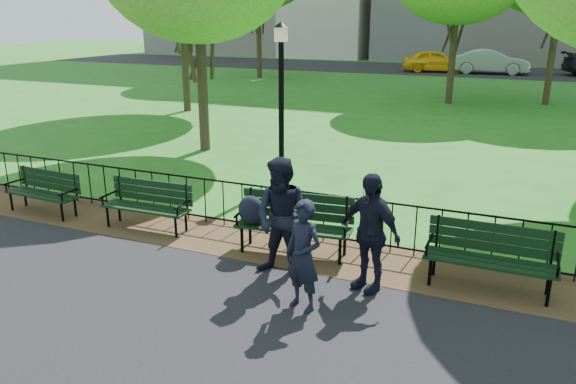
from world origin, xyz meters
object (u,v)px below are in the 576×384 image
at_px(park_bench_right_a, 491,250).
at_px(person_right, 370,232).
at_px(park_bench_main, 275,214).
at_px(person_mid, 283,219).
at_px(park_bench_left_b, 45,187).
at_px(person_left, 303,256).
at_px(lamppost, 281,99).
at_px(park_bench_left_a, 148,200).
at_px(sedan_silver, 491,61).
at_px(taxi, 435,61).

xyz_separation_m(park_bench_right_a, person_right, (-1.62, -0.72, 0.29)).
xyz_separation_m(park_bench_main, person_mid, (0.49, -0.78, 0.26)).
xyz_separation_m(park_bench_left_b, person_left, (6.20, -1.56, 0.25)).
height_order(park_bench_right_a, lamppost, lamppost).
bearing_deg(park_bench_main, person_right, -27.10).
bearing_deg(person_mid, park_bench_left_a, 167.58).
xyz_separation_m(park_bench_main, park_bench_left_b, (-5.07, -0.03, -0.15)).
relative_size(person_left, sedan_silver, 0.32).
distance_m(park_bench_main, park_bench_left_a, 2.64).
distance_m(park_bench_main, sedan_silver, 32.21).
bearing_deg(person_left, lamppost, 136.20).
distance_m(park_bench_right_a, person_left, 2.81).
xyz_separation_m(park_bench_main, park_bench_right_a, (3.41, 0.04, -0.09)).
bearing_deg(person_right, person_mid, -151.19).
distance_m(park_bench_left_b, taxi, 32.12).
bearing_deg(sedan_silver, taxi, 89.48).
bearing_deg(person_right, person_left, -101.17).
bearing_deg(taxi, park_bench_main, 171.07).
distance_m(lamppost, sedan_silver, 28.63).
relative_size(park_bench_left_a, sedan_silver, 0.36).
relative_size(person_right, taxi, 0.40).
xyz_separation_m(park_bench_main, person_left, (1.14, -1.59, 0.10)).
distance_m(person_left, taxi, 33.79).
bearing_deg(sedan_silver, person_right, 177.70).
xyz_separation_m(lamppost, person_left, (2.66, -5.30, -1.22)).
height_order(person_mid, taxi, person_mid).
relative_size(person_mid, taxi, 0.43).
bearing_deg(park_bench_right_a, park_bench_left_b, -179.38).
height_order(park_bench_main, person_right, person_right).
distance_m(park_bench_left_b, person_left, 6.40).
height_order(lamppost, sedan_silver, lamppost).
bearing_deg(person_right, park_bench_left_b, -161.21).
relative_size(park_bench_left_a, person_left, 1.12).
height_order(park_bench_left_a, person_left, person_left).
bearing_deg(sedan_silver, park_bench_main, 174.55).
bearing_deg(person_left, person_mid, 148.23).
height_order(person_mid, person_right, person_mid).
xyz_separation_m(park_bench_left_b, person_mid, (5.55, -0.75, 0.41)).
height_order(park_bench_main, taxi, taxi).
height_order(park_bench_right_a, taxi, taxi).
relative_size(person_mid, sedan_silver, 0.38).
bearing_deg(sedan_silver, park_bench_right_a, -179.38).
relative_size(park_bench_left_a, person_mid, 0.93).
bearing_deg(person_mid, park_bench_right_a, 19.08).
bearing_deg(park_bench_main, park_bench_left_b, 174.05).
height_order(park_bench_left_b, person_left, person_left).
bearing_deg(park_bench_left_b, park_bench_right_a, 3.78).
bearing_deg(taxi, person_mid, 171.80).
xyz_separation_m(taxi, sedan_silver, (3.58, 0.19, 0.06)).
distance_m(park_bench_main, lamppost, 4.22).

